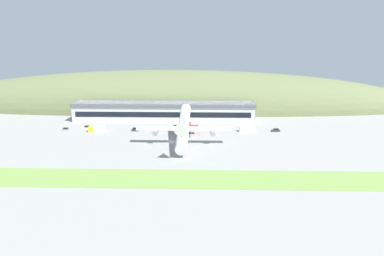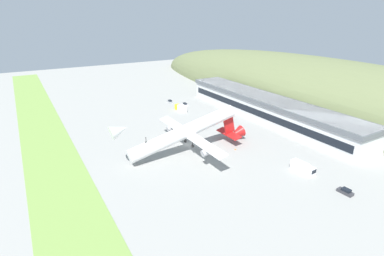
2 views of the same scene
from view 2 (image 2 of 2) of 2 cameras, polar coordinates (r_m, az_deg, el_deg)
name	(u,v)px [view 2 (image 2 of 2)]	position (r m, az deg, el deg)	size (l,w,h in m)	color
ground_plane	(187,145)	(114.08, -0.92, -3.23)	(415.60, 415.60, 0.00)	gray
grass_strip_foreground	(57,176)	(102.14, -24.31, -8.26)	(374.04, 17.60, 0.08)	#759947
hill_backdrop	(321,106)	(176.05, 23.37, 3.79)	(340.32, 62.13, 51.29)	#667047
terminal_building	(266,106)	(145.38, 13.95, 4.00)	(103.04, 16.26, 10.44)	silver
cargo_airplane	(186,132)	(104.68, -1.07, -0.86)	(41.95, 52.28, 16.15)	white
service_car_0	(204,119)	(139.70, 2.36, 1.68)	(3.76, 1.87, 1.67)	#333338
service_car_1	(185,105)	(162.92, -1.38, 4.49)	(4.33, 1.72, 1.61)	silver
service_car_2	(345,192)	(94.68, 27.19, -10.71)	(4.29, 2.04, 1.56)	#333338
service_car_3	(170,101)	(169.33, -4.24, 5.06)	(4.16, 2.07, 1.49)	#999EA3
fuel_truck	(181,108)	(153.90, -2.17, 3.81)	(8.45, 2.77, 3.05)	gold
box_truck	(303,168)	(100.91, 20.32, -7.09)	(8.09, 3.02, 3.05)	silver
traffic_cone_0	(206,127)	(131.05, 2.77, 0.16)	(0.52, 0.52, 0.58)	orange
traffic_cone_1	(235,149)	(111.14, 8.25, -3.98)	(0.52, 0.52, 0.58)	orange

